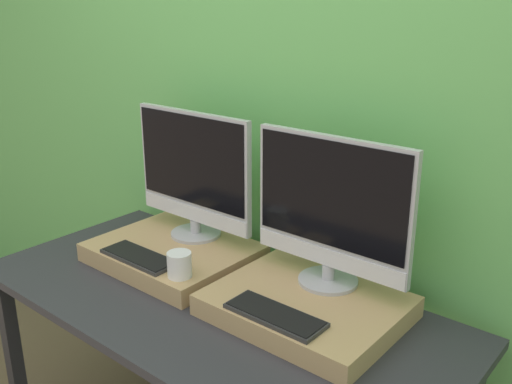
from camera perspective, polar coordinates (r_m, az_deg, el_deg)
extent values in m
cube|color=#66B75B|center=(1.99, 3.97, 7.77)|extent=(8.00, 0.04, 2.60)
cube|color=#2D2D33|center=(1.86, -4.59, -11.01)|extent=(1.62, 0.75, 0.03)
cube|color=#232328|center=(2.44, -23.00, -15.27)|extent=(0.05, 0.05, 0.74)
cube|color=#232328|center=(2.72, -11.24, -10.34)|extent=(0.05, 0.05, 0.74)
cube|color=tan|center=(2.10, -8.25, -6.05)|extent=(0.55, 0.44, 0.07)
cylinder|color=#B2B2B7|center=(2.15, -6.02, -4.13)|extent=(0.19, 0.19, 0.01)
cylinder|color=#B2B2B7|center=(2.14, -6.05, -3.39)|extent=(0.04, 0.04, 0.05)
cube|color=#B2B2B7|center=(2.07, -6.27, 2.47)|extent=(0.53, 0.02, 0.41)
cube|color=black|center=(2.05, -6.57, 3.18)|extent=(0.51, 0.00, 0.32)
cube|color=silver|center=(2.11, -6.37, -2.14)|extent=(0.52, 0.00, 0.06)
cube|color=#2D2D2D|center=(1.99, -11.59, -6.40)|extent=(0.29, 0.11, 0.01)
cube|color=black|center=(1.99, -11.60, -6.21)|extent=(0.28, 0.10, 0.00)
cylinder|color=white|center=(1.84, -7.67, -7.21)|extent=(0.08, 0.08, 0.08)
cube|color=tan|center=(1.75, 5.06, -11.27)|extent=(0.55, 0.44, 0.07)
cylinder|color=#B2B2B7|center=(1.82, 7.21, -8.74)|extent=(0.19, 0.19, 0.01)
cylinder|color=#B2B2B7|center=(1.80, 7.25, -7.90)|extent=(0.04, 0.04, 0.05)
cube|color=#B2B2B7|center=(1.71, 7.56, -1.07)|extent=(0.53, 0.02, 0.41)
cube|color=black|center=(1.69, 7.35, -0.24)|extent=(0.51, 0.00, 0.32)
cube|color=silver|center=(1.77, 7.07, -6.49)|extent=(0.52, 0.00, 0.06)
cube|color=#2D2D2D|center=(1.62, 1.92, -12.21)|extent=(0.29, 0.11, 0.01)
cube|color=black|center=(1.62, 1.92, -11.98)|extent=(0.28, 0.10, 0.00)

